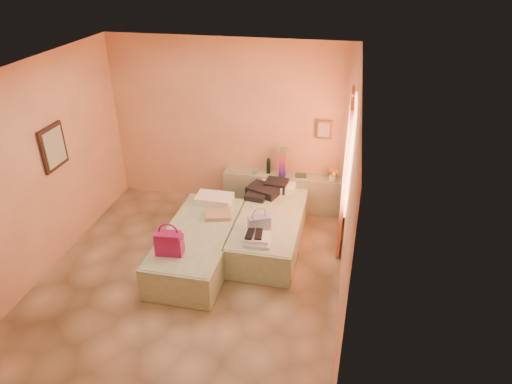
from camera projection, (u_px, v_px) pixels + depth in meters
ground at (190, 278)px, 6.24m from camera, size 4.50×4.50×0.00m
room_walls at (211, 142)px, 5.83m from camera, size 4.02×4.51×2.81m
headboard_ledge at (284, 192)px, 7.71m from camera, size 2.05×0.30×0.65m
bed_left at (199, 245)px, 6.49m from camera, size 0.91×2.01×0.50m
bed_right at (269, 229)px, 6.86m from camera, size 0.91×2.01×0.50m
water_bottle at (268, 166)px, 7.56m from camera, size 0.09×0.09×0.25m
rainbow_box at (283, 162)px, 7.41m from camera, size 0.11×0.11×0.48m
small_dish at (256, 172)px, 7.61m from camera, size 0.11×0.11×0.03m
green_book at (301, 175)px, 7.50m from camera, size 0.20×0.15×0.03m
flower_vase at (333, 173)px, 7.33m from camera, size 0.25×0.25×0.25m
magenta_handbag at (169, 243)px, 5.83m from camera, size 0.36×0.23×0.32m
khaki_garment at (218, 215)px, 6.68m from camera, size 0.44×0.39×0.06m
clothes_pile at (267, 189)px, 7.26m from camera, size 0.63×0.63×0.16m
blue_handbag at (259, 223)px, 6.35m from camera, size 0.34×0.25×0.20m
towel_stack at (258, 240)px, 6.08m from camera, size 0.35×0.31×0.10m
sandal_pair at (254, 234)px, 6.08m from camera, size 0.19×0.26×0.03m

